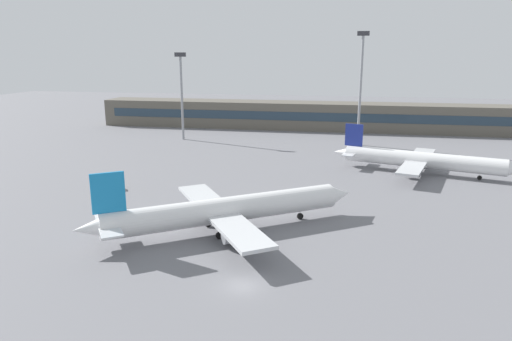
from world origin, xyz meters
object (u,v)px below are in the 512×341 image
object	(u,v)px
airplane_mid	(423,160)
floodlight_tower_east	(361,82)
floodlight_tower_west	(182,90)
airplane_near	(228,210)
baggage_tug_yellow	(112,185)

from	to	relation	value
airplane_mid	floodlight_tower_east	size ratio (longest dim) A/B	1.25
floodlight_tower_east	floodlight_tower_west	bearing A→B (deg)	-178.85
airplane_near	airplane_mid	world-z (taller)	airplane_near
airplane_mid	baggage_tug_yellow	size ratio (longest dim) A/B	9.96
baggage_tug_yellow	floodlight_tower_east	world-z (taller)	floodlight_tower_east
floodlight_tower_west	floodlight_tower_east	distance (m)	51.22
baggage_tug_yellow	airplane_near	bearing A→B (deg)	-31.34
airplane_near	floodlight_tower_east	world-z (taller)	floodlight_tower_east
airplane_near	floodlight_tower_east	xyz separation A→B (m)	(19.74, 70.25, 14.33)
airplane_mid	floodlight_tower_east	world-z (taller)	floodlight_tower_east
floodlight_tower_west	baggage_tug_yellow	bearing A→B (deg)	-85.09
floodlight_tower_west	airplane_mid	bearing A→B (deg)	-24.58
baggage_tug_yellow	floodlight_tower_east	size ratio (longest dim) A/B	0.13
airplane_near	floodlight_tower_east	size ratio (longest dim) A/B	1.18
airplane_near	floodlight_tower_west	xyz separation A→B (m)	(-31.39, 69.22, 11.50)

